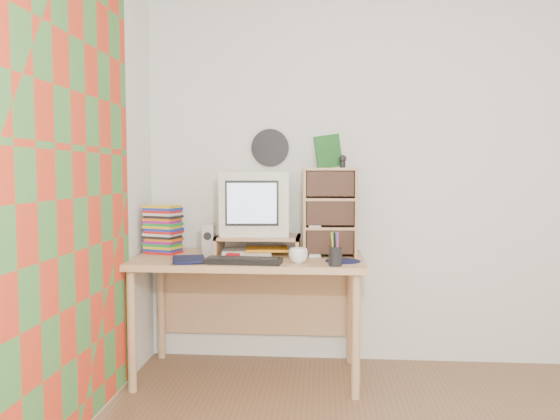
% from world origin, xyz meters
% --- Properties ---
extents(back_wall, '(3.50, 0.00, 3.50)m').
position_xyz_m(back_wall, '(0.00, 1.75, 1.25)').
color(back_wall, white).
rests_on(back_wall, floor).
extents(left_wall, '(0.00, 3.50, 3.50)m').
position_xyz_m(left_wall, '(-1.75, 0.00, 1.25)').
color(left_wall, white).
rests_on(left_wall, floor).
extents(curtain, '(0.00, 2.20, 2.20)m').
position_xyz_m(curtain, '(-1.71, 0.48, 1.15)').
color(curtain, red).
rests_on(curtain, left_wall).
extents(wall_disc, '(0.25, 0.02, 0.25)m').
position_xyz_m(wall_disc, '(-0.93, 1.73, 1.43)').
color(wall_disc, black).
rests_on(wall_disc, back_wall).
extents(desk, '(1.40, 0.70, 0.75)m').
position_xyz_m(desk, '(-1.03, 1.44, 0.62)').
color(desk, tan).
rests_on(desk, floor).
extents(monitor_riser, '(0.52, 0.30, 0.12)m').
position_xyz_m(monitor_riser, '(-0.98, 1.48, 0.84)').
color(monitor_riser, tan).
rests_on(monitor_riser, desk).
extents(crt_monitor, '(0.45, 0.45, 0.40)m').
position_xyz_m(crt_monitor, '(-1.01, 1.53, 1.07)').
color(crt_monitor, beige).
rests_on(crt_monitor, monitor_riser).
extents(speaker_left, '(0.08, 0.08, 0.19)m').
position_xyz_m(speaker_left, '(-1.28, 1.41, 0.85)').
color(speaker_left, silver).
rests_on(speaker_left, desk).
extents(speaker_right, '(0.08, 0.08, 0.19)m').
position_xyz_m(speaker_right, '(-0.63, 1.43, 0.85)').
color(speaker_right, silver).
rests_on(speaker_right, desk).
extents(keyboard, '(0.44, 0.18, 0.03)m').
position_xyz_m(keyboard, '(-1.03, 1.14, 0.76)').
color(keyboard, black).
rests_on(keyboard, desk).
extents(dvd_stack, '(0.24, 0.20, 0.29)m').
position_xyz_m(dvd_stack, '(-1.59, 1.49, 0.90)').
color(dvd_stack, brown).
rests_on(dvd_stack, desk).
extents(cd_rack, '(0.34, 0.19, 0.54)m').
position_xyz_m(cd_rack, '(-0.54, 1.45, 1.02)').
color(cd_rack, tan).
rests_on(cd_rack, desk).
extents(mug, '(0.14, 0.14, 0.09)m').
position_xyz_m(mug, '(-0.72, 1.17, 0.79)').
color(mug, white).
rests_on(mug, desk).
extents(diary, '(0.26, 0.22, 0.04)m').
position_xyz_m(diary, '(-1.44, 1.16, 0.77)').
color(diary, black).
rests_on(diary, desk).
extents(mousepad, '(0.22, 0.22, 0.00)m').
position_xyz_m(mousepad, '(-0.46, 1.25, 0.75)').
color(mousepad, black).
rests_on(mousepad, desk).
extents(pen_cup, '(0.09, 0.09, 0.15)m').
position_xyz_m(pen_cup, '(-0.51, 1.09, 0.82)').
color(pen_cup, black).
rests_on(pen_cup, desk).
extents(papers, '(0.33, 0.25, 0.04)m').
position_xyz_m(papers, '(-1.01, 1.50, 0.77)').
color(papers, beige).
rests_on(papers, desk).
extents(red_box, '(0.08, 0.06, 0.04)m').
position_xyz_m(red_box, '(-1.11, 1.27, 0.77)').
color(red_box, red).
rests_on(red_box, desk).
extents(game_box, '(0.16, 0.07, 0.20)m').
position_xyz_m(game_box, '(-0.55, 1.47, 1.39)').
color(game_box, '#17511C').
rests_on(game_box, cd_rack).
extents(webcam, '(0.05, 0.05, 0.08)m').
position_xyz_m(webcam, '(-0.46, 1.45, 1.33)').
color(webcam, black).
rests_on(webcam, cd_rack).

